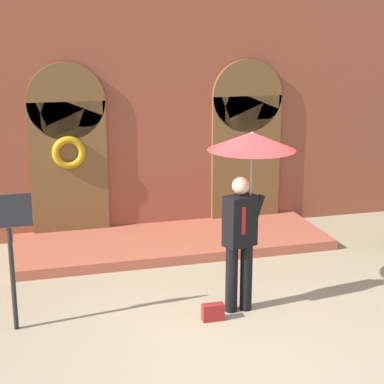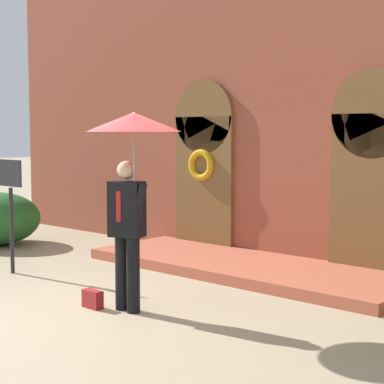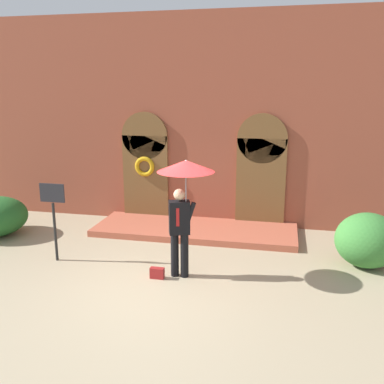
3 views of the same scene
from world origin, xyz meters
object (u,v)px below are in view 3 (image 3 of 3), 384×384
handbag (157,273)px  shrub_right (368,240)px  person_with_umbrella (184,183)px  sign_post (53,209)px

handbag → shrub_right: 4.43m
person_with_umbrella → handbag: (-0.51, -0.20, -1.80)m
handbag → sign_post: bearing=170.7°
handbag → sign_post: sign_post is taller
sign_post → shrub_right: (6.55, 1.07, -0.58)m
shrub_right → handbag: bearing=-160.2°
handbag → shrub_right: (4.14, 1.49, 0.47)m
handbag → shrub_right: shrub_right is taller
sign_post → shrub_right: size_ratio=1.29×
person_with_umbrella → handbag: size_ratio=8.44×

